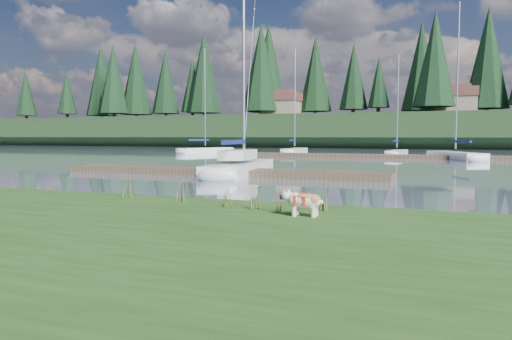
% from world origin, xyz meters
% --- Properties ---
extents(ground, '(200.00, 200.00, 0.00)m').
position_xyz_m(ground, '(0.00, 30.00, 0.00)').
color(ground, gray).
rests_on(ground, ground).
extents(bank, '(60.00, 9.00, 0.35)m').
position_xyz_m(bank, '(0.00, -6.00, 0.17)').
color(bank, '#2A4F1C').
rests_on(bank, ground).
extents(ridge, '(200.00, 20.00, 5.00)m').
position_xyz_m(ridge, '(0.00, 73.00, 2.50)').
color(ridge, black).
rests_on(ridge, ground).
extents(bulldog, '(0.79, 0.35, 0.48)m').
position_xyz_m(bulldog, '(3.79, -3.19, 0.65)').
color(bulldog, silver).
rests_on(bulldog, bank).
extents(sailboat_main, '(3.14, 8.92, 12.61)m').
position_xyz_m(sailboat_main, '(-3.35, 10.50, 0.42)').
color(sailboat_main, white).
rests_on(sailboat_main, ground).
extents(dock_near, '(16.00, 2.00, 0.30)m').
position_xyz_m(dock_near, '(-4.00, 9.00, 0.15)').
color(dock_near, '#4C3D2C').
rests_on(dock_near, ground).
extents(dock_far, '(26.00, 2.20, 0.30)m').
position_xyz_m(dock_far, '(2.00, 30.00, 0.15)').
color(dock_far, '#4C3D2C').
rests_on(dock_far, ground).
extents(sailboat_bg_0, '(4.09, 7.71, 11.16)m').
position_xyz_m(sailboat_bg_0, '(-18.24, 35.78, 0.32)').
color(sailboat_bg_0, white).
rests_on(sailboat_bg_0, ground).
extents(sailboat_bg_1, '(1.94, 7.18, 10.68)m').
position_xyz_m(sailboat_bg_1, '(-9.05, 37.25, 0.33)').
color(sailboat_bg_1, white).
rests_on(sailboat_bg_1, ground).
extents(sailboat_bg_2, '(1.47, 5.98, 9.14)m').
position_xyz_m(sailboat_bg_2, '(1.44, 34.15, 0.34)').
color(sailboat_bg_2, white).
rests_on(sailboat_bg_2, ground).
extents(sailboat_bg_3, '(5.00, 8.27, 12.24)m').
position_xyz_m(sailboat_bg_3, '(5.95, 30.68, 0.32)').
color(sailboat_bg_3, white).
rests_on(sailboat_bg_3, ground).
extents(weed_0, '(0.17, 0.14, 0.60)m').
position_xyz_m(weed_0, '(0.67, -2.22, 0.60)').
color(weed_0, '#475B23').
rests_on(weed_0, bank).
extents(weed_1, '(0.17, 0.14, 0.44)m').
position_xyz_m(weed_1, '(1.90, -2.62, 0.53)').
color(weed_1, '#475B23').
rests_on(weed_1, bank).
extents(weed_2, '(0.17, 0.14, 0.75)m').
position_xyz_m(weed_2, '(2.64, -2.67, 0.67)').
color(weed_2, '#475B23').
rests_on(weed_2, bank).
extents(weed_3, '(0.17, 0.14, 0.65)m').
position_xyz_m(weed_3, '(-0.88, -2.14, 0.62)').
color(weed_3, '#475B23').
rests_on(weed_3, bank).
extents(weed_4, '(0.17, 0.14, 0.37)m').
position_xyz_m(weed_4, '(3.18, -2.84, 0.51)').
color(weed_4, '#475B23').
rests_on(weed_4, bank).
extents(weed_5, '(0.17, 0.14, 0.49)m').
position_xyz_m(weed_5, '(3.95, -2.40, 0.56)').
color(weed_5, '#475B23').
rests_on(weed_5, bank).
extents(mud_lip, '(60.00, 0.50, 0.14)m').
position_xyz_m(mud_lip, '(0.00, -1.60, 0.07)').
color(mud_lip, '#33281C').
rests_on(mud_lip, ground).
extents(conifer_0, '(5.72, 5.72, 14.15)m').
position_xyz_m(conifer_0, '(-55.00, 67.00, 12.64)').
color(conifer_0, '#382619').
rests_on(conifer_0, ridge).
extents(conifer_1, '(4.40, 4.40, 11.30)m').
position_xyz_m(conifer_1, '(-40.00, 71.00, 11.28)').
color(conifer_1, '#382619').
rests_on(conifer_1, ridge).
extents(conifer_2, '(6.60, 6.60, 16.05)m').
position_xyz_m(conifer_2, '(-25.00, 68.00, 13.54)').
color(conifer_2, '#382619').
rests_on(conifer_2, ridge).
extents(conifer_3, '(4.84, 4.84, 12.25)m').
position_xyz_m(conifer_3, '(-10.00, 72.00, 11.74)').
color(conifer_3, '#382619').
rests_on(conifer_3, ridge).
extents(conifer_4, '(6.16, 6.16, 15.10)m').
position_xyz_m(conifer_4, '(3.00, 66.00, 13.09)').
color(conifer_4, '#382619').
rests_on(conifer_4, ridge).
extents(house_0, '(6.30, 5.30, 4.65)m').
position_xyz_m(house_0, '(-22.00, 70.00, 7.31)').
color(house_0, gray).
rests_on(house_0, ridge).
extents(house_1, '(6.30, 5.30, 4.65)m').
position_xyz_m(house_1, '(6.00, 71.00, 7.31)').
color(house_1, gray).
rests_on(house_1, ridge).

